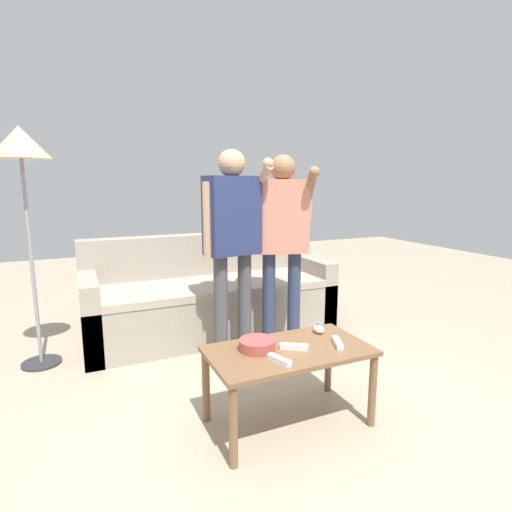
# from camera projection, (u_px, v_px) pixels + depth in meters

# --- Properties ---
(ground_plane) EXTENTS (12.00, 12.00, 0.00)m
(ground_plane) POSITION_uv_depth(u_px,v_px,m) (285.00, 403.00, 2.53)
(ground_plane) COLOR tan
(couch) EXTENTS (2.18, 0.84, 0.87)m
(couch) POSITION_uv_depth(u_px,v_px,m) (209.00, 298.00, 3.72)
(couch) COLOR #9E9384
(couch) RESTS_ON ground
(coffee_table) EXTENTS (0.90, 0.50, 0.45)m
(coffee_table) POSITION_uv_depth(u_px,v_px,m) (289.00, 359.00, 2.25)
(coffee_table) COLOR brown
(coffee_table) RESTS_ON ground
(snack_bowl) EXTENTS (0.20, 0.20, 0.06)m
(snack_bowl) POSITION_uv_depth(u_px,v_px,m) (257.00, 345.00, 2.22)
(snack_bowl) COLOR #B24C47
(snack_bowl) RESTS_ON coffee_table
(game_remote_nunchuk) EXTENTS (0.06, 0.09, 0.05)m
(game_remote_nunchuk) POSITION_uv_depth(u_px,v_px,m) (319.00, 329.00, 2.47)
(game_remote_nunchuk) COLOR white
(game_remote_nunchuk) RESTS_ON coffee_table
(floor_lamp) EXTENTS (0.40, 0.40, 1.74)m
(floor_lamp) POSITION_uv_depth(u_px,v_px,m) (21.00, 156.00, 2.79)
(floor_lamp) COLOR #2D2D33
(floor_lamp) RESTS_ON ground
(player_center) EXTENTS (0.49, 0.32, 1.59)m
(player_center) POSITION_uv_depth(u_px,v_px,m) (233.00, 231.00, 2.98)
(player_center) COLOR #47474C
(player_center) RESTS_ON ground
(player_right) EXTENTS (0.44, 0.45, 1.56)m
(player_right) POSITION_uv_depth(u_px,v_px,m) (282.00, 231.00, 3.14)
(player_right) COLOR #2D3856
(player_right) RESTS_ON ground
(game_remote_wand_near) EXTENTS (0.09, 0.15, 0.03)m
(game_remote_wand_near) POSITION_uv_depth(u_px,v_px,m) (337.00, 343.00, 2.28)
(game_remote_wand_near) COLOR white
(game_remote_wand_near) RESTS_ON coffee_table
(game_remote_wand_far) EXTENTS (0.08, 0.15, 0.03)m
(game_remote_wand_far) POSITION_uv_depth(u_px,v_px,m) (279.00, 360.00, 2.06)
(game_remote_wand_far) COLOR white
(game_remote_wand_far) RESTS_ON coffee_table
(game_remote_wand_spare) EXTENTS (0.15, 0.12, 0.03)m
(game_remote_wand_spare) POSITION_uv_depth(u_px,v_px,m) (294.00, 347.00, 2.23)
(game_remote_wand_spare) COLOR white
(game_remote_wand_spare) RESTS_ON coffee_table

